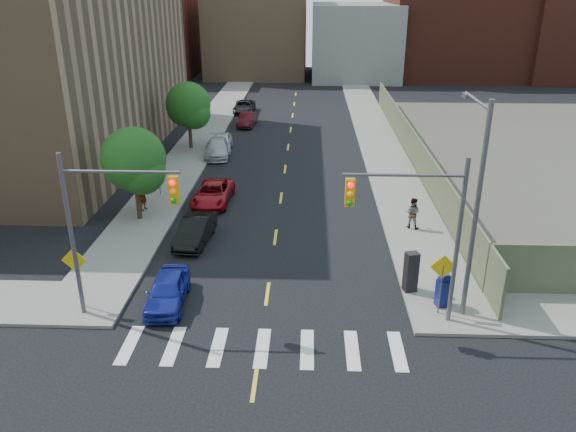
# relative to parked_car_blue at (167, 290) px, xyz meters

# --- Properties ---
(ground) EXTENTS (160.00, 160.00, 0.00)m
(ground) POSITION_rel_parked_car_blue_xyz_m (4.20, -7.00, -0.66)
(ground) COLOR black
(ground) RESTS_ON ground
(sidewalk_nw) EXTENTS (3.50, 73.00, 0.15)m
(sidewalk_nw) POSITION_rel_parked_car_blue_xyz_m (-3.55, 34.50, -0.58)
(sidewalk_nw) COLOR gray
(sidewalk_nw) RESTS_ON ground
(sidewalk_ne) EXTENTS (3.50, 73.00, 0.15)m
(sidewalk_ne) POSITION_rel_parked_car_blue_xyz_m (11.95, 34.50, -0.58)
(sidewalk_ne) COLOR gray
(sidewalk_ne) RESTS_ON ground
(fence_north) EXTENTS (0.12, 44.00, 2.50)m
(fence_north) POSITION_rel_parked_car_blue_xyz_m (13.80, 21.00, 0.59)
(fence_north) COLOR #606748
(fence_north) RESTS_ON ground
(building_nw) EXTENTS (22.00, 30.00, 16.00)m
(building_nw) POSITION_rel_parked_car_blue_xyz_m (-17.80, 23.00, 7.34)
(building_nw) COLOR #8C6B4C
(building_nw) RESTS_ON ground
(bg_bldg_west) EXTENTS (14.00, 18.00, 12.00)m
(bg_bldg_west) POSITION_rel_parked_car_blue_xyz_m (-17.80, 63.00, 5.34)
(bg_bldg_west) COLOR #592319
(bg_bldg_west) RESTS_ON ground
(bg_bldg_midwest) EXTENTS (14.00, 16.00, 15.00)m
(bg_bldg_midwest) POSITION_rel_parked_car_blue_xyz_m (-1.80, 65.00, 6.84)
(bg_bldg_midwest) COLOR #8C6B4C
(bg_bldg_midwest) RESTS_ON ground
(bg_bldg_center) EXTENTS (12.00, 16.00, 10.00)m
(bg_bldg_center) POSITION_rel_parked_car_blue_xyz_m (12.20, 63.00, 4.34)
(bg_bldg_center) COLOR gray
(bg_bldg_center) RESTS_ON ground
(bg_bldg_east) EXTENTS (18.00, 18.00, 16.00)m
(bg_bldg_east) POSITION_rel_parked_car_blue_xyz_m (26.20, 65.00, 7.34)
(bg_bldg_east) COLOR #592319
(bg_bldg_east) RESTS_ON ground
(bg_bldg_fareast) EXTENTS (14.00, 16.00, 18.00)m
(bg_bldg_fareast) POSITION_rel_parked_car_blue_xyz_m (42.20, 63.00, 8.34)
(bg_bldg_fareast) COLOR #592319
(bg_bldg_fareast) RESTS_ON ground
(signal_nw) EXTENTS (4.59, 0.30, 7.00)m
(signal_nw) POSITION_rel_parked_car_blue_xyz_m (-1.78, -1.00, 3.87)
(signal_nw) COLOR #59595E
(signal_nw) RESTS_ON ground
(signal_ne) EXTENTS (4.59, 0.30, 7.00)m
(signal_ne) POSITION_rel_parked_car_blue_xyz_m (10.18, -1.00, 3.87)
(signal_ne) COLOR #59595E
(signal_ne) RESTS_ON ground
(streetlight_ne) EXTENTS (0.25, 3.70, 9.00)m
(streetlight_ne) POSITION_rel_parked_car_blue_xyz_m (12.40, -0.10, 4.56)
(streetlight_ne) COLOR #59595E
(streetlight_ne) RESTS_ON ground
(warn_sign_nw) EXTENTS (1.06, 0.06, 2.83)m
(warn_sign_nw) POSITION_rel_parked_car_blue_xyz_m (-3.60, -0.50, 1.33)
(warn_sign_nw) COLOR #59595E
(warn_sign_nw) RESTS_ON ground
(warn_sign_ne) EXTENTS (1.06, 0.06, 2.83)m
(warn_sign_ne) POSITION_rel_parked_car_blue_xyz_m (11.40, -0.50, 1.33)
(warn_sign_ne) COLOR #59595E
(warn_sign_ne) RESTS_ON ground
(warn_sign_midwest) EXTENTS (1.06, 0.06, 2.83)m
(warn_sign_midwest) POSITION_rel_parked_car_blue_xyz_m (-3.60, 13.00, 1.33)
(warn_sign_midwest) COLOR #59595E
(warn_sign_midwest) RESTS_ON ground
(tree_west_near) EXTENTS (3.66, 3.64, 5.52)m
(tree_west_near) POSITION_rel_parked_car_blue_xyz_m (-3.80, 9.05, 2.82)
(tree_west_near) COLOR #332114
(tree_west_near) RESTS_ON ground
(tree_west_far) EXTENTS (3.66, 3.64, 5.52)m
(tree_west_far) POSITION_rel_parked_car_blue_xyz_m (-3.80, 24.05, 2.82)
(tree_west_far) COLOR #332114
(tree_west_far) RESTS_ON ground
(parked_car_blue) EXTENTS (1.73, 3.94, 1.32)m
(parked_car_blue) POSITION_rel_parked_car_blue_xyz_m (0.00, 0.00, 0.00)
(parked_car_blue) COLOR #1B2595
(parked_car_blue) RESTS_ON ground
(parked_car_black) EXTENTS (1.76, 4.17, 1.34)m
(parked_car_black) POSITION_rel_parked_car_blue_xyz_m (0.00, 6.21, 0.01)
(parked_car_black) COLOR black
(parked_car_black) RESTS_ON ground
(parked_car_red) EXTENTS (2.32, 4.72, 1.29)m
(parked_car_red) POSITION_rel_parked_car_blue_xyz_m (0.00, 11.95, -0.01)
(parked_car_red) COLOR maroon
(parked_car_red) RESTS_ON ground
(parked_car_silver) EXTENTS (2.28, 4.80, 1.35)m
(parked_car_silver) POSITION_rel_parked_car_blue_xyz_m (-1.30, 22.12, 0.02)
(parked_car_silver) COLOR #AEB0B6
(parked_car_silver) RESTS_ON ground
(parked_car_white) EXTENTS (1.95, 4.20, 1.39)m
(parked_car_white) POSITION_rel_parked_car_blue_xyz_m (-1.21, 23.81, 0.04)
(parked_car_white) COLOR silver
(parked_car_white) RESTS_ON ground
(parked_car_maroon) EXTENTS (1.72, 4.04, 1.30)m
(parked_car_maroon) POSITION_rel_parked_car_blue_xyz_m (0.00, 32.28, -0.01)
(parked_car_maroon) COLOR #410D13
(parked_car_maroon) RESTS_ON ground
(parked_car_grey) EXTENTS (2.15, 4.56, 1.26)m
(parked_car_grey) POSITION_rel_parked_car_blue_xyz_m (-0.95, 38.22, -0.03)
(parked_car_grey) COLOR black
(parked_car_grey) RESTS_ON ground
(mailbox) EXTENTS (0.68, 0.56, 1.49)m
(mailbox) POSITION_rel_parked_car_blue_xyz_m (11.71, 0.10, 0.21)
(mailbox) COLOR navy
(mailbox) RESTS_ON sidewalk_ne
(payphone) EXTENTS (0.65, 0.59, 1.85)m
(payphone) POSITION_rel_parked_car_blue_xyz_m (10.51, 1.31, 0.42)
(payphone) COLOR black
(payphone) RESTS_ON sidewalk_ne
(pedestrian_west) EXTENTS (0.62, 0.78, 1.86)m
(pedestrian_west) POSITION_rel_parked_car_blue_xyz_m (-3.91, 10.29, 0.42)
(pedestrian_west) COLOR gray
(pedestrian_west) RESTS_ON sidewalk_nw
(pedestrian_east) EXTENTS (1.05, 0.95, 1.76)m
(pedestrian_east) POSITION_rel_parked_car_blue_xyz_m (11.72, 8.24, 0.37)
(pedestrian_east) COLOR gray
(pedestrian_east) RESTS_ON sidewalk_ne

